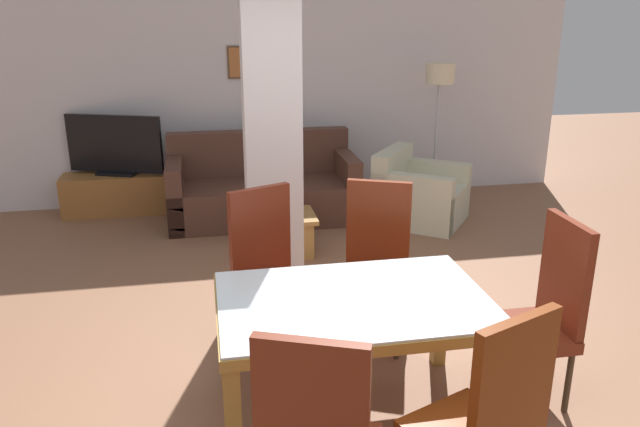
% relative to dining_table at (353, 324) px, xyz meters
% --- Properties ---
extents(ground_plane, '(18.00, 18.00, 0.00)m').
position_rel_dining_table_xyz_m(ground_plane, '(0.00, 0.00, -0.58)').
color(ground_plane, brown).
extents(back_wall, '(7.20, 0.09, 2.70)m').
position_rel_dining_table_xyz_m(back_wall, '(-0.00, 4.30, 0.77)').
color(back_wall, silver).
rests_on(back_wall, ground_plane).
extents(divider_pillar, '(0.43, 0.29, 2.70)m').
position_rel_dining_table_xyz_m(divider_pillar, '(-0.22, 1.78, 0.77)').
color(divider_pillar, silver).
rests_on(divider_pillar, ground_plane).
extents(dining_table, '(1.45, 0.97, 0.74)m').
position_rel_dining_table_xyz_m(dining_table, '(0.00, 0.00, 0.00)').
color(dining_table, olive).
rests_on(dining_table, ground_plane).
extents(dining_chair_near_right, '(0.60, 0.60, 1.10)m').
position_rel_dining_table_xyz_m(dining_chair_near_right, '(0.36, -0.88, -0.02)').
color(dining_chair_near_right, '#692A0A').
rests_on(dining_chair_near_right, ground_plane).
extents(dining_chair_far_right, '(0.60, 0.60, 1.10)m').
position_rel_dining_table_xyz_m(dining_chair_far_right, '(0.36, 0.87, -0.02)').
color(dining_chair_far_right, maroon).
rests_on(dining_chair_far_right, ground_plane).
extents(dining_chair_head_right, '(0.46, 0.46, 1.10)m').
position_rel_dining_table_xyz_m(dining_chair_head_right, '(1.11, 0.00, -0.02)').
color(dining_chair_head_right, maroon).
rests_on(dining_chair_head_right, ground_plane).
extents(dining_chair_far_left, '(0.60, 0.60, 1.10)m').
position_rel_dining_table_xyz_m(dining_chair_far_left, '(-0.36, 0.86, -0.02)').
color(dining_chair_far_left, maroon).
rests_on(dining_chair_far_left, ground_plane).
extents(sofa, '(1.98, 0.88, 0.91)m').
position_rel_dining_table_xyz_m(sofa, '(-0.15, 3.54, -0.28)').
color(sofa, '#4D2E22').
rests_on(sofa, ground_plane).
extents(armchair, '(1.16, 1.15, 0.76)m').
position_rel_dining_table_xyz_m(armchair, '(1.46, 3.13, -0.31)').
color(armchair, beige).
rests_on(armchair, ground_plane).
extents(coffee_table, '(0.55, 0.50, 0.38)m').
position_rel_dining_table_xyz_m(coffee_table, '(-0.05, 2.47, -0.38)').
color(coffee_table, olive).
rests_on(coffee_table, ground_plane).
extents(bottle, '(0.07, 0.07, 0.28)m').
position_rel_dining_table_xyz_m(bottle, '(-0.11, 2.61, -0.09)').
color(bottle, '#194C23').
rests_on(bottle, coffee_table).
extents(tv_stand, '(1.21, 0.40, 0.44)m').
position_rel_dining_table_xyz_m(tv_stand, '(-1.70, 4.02, -0.36)').
color(tv_stand, '#9A5F2C').
rests_on(tv_stand, ground_plane).
extents(tv_screen, '(1.03, 0.42, 0.66)m').
position_rel_dining_table_xyz_m(tv_screen, '(-1.70, 4.02, 0.17)').
color(tv_screen, black).
rests_on(tv_screen, tv_stand).
extents(floor_lamp, '(0.32, 0.32, 1.60)m').
position_rel_dining_table_xyz_m(floor_lamp, '(1.86, 3.73, 0.76)').
color(floor_lamp, '#B7B7BC').
rests_on(floor_lamp, ground_plane).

